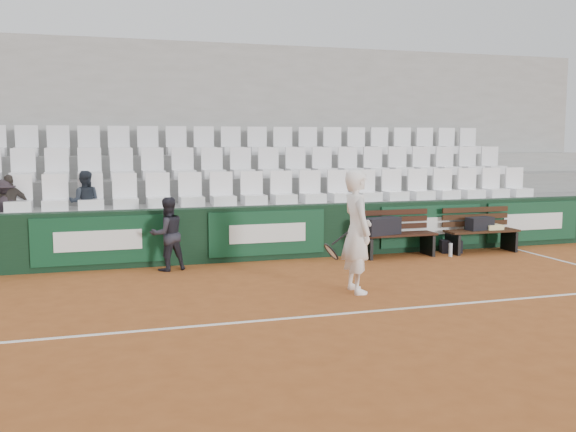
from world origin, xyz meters
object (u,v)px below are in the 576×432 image
(ball_kid, at_px, (167,234))
(spectator_c, at_px, (84,177))
(sports_bag_ground, at_px, (451,246))
(sports_bag_left, at_px, (381,226))
(tennis_player, at_px, (357,231))
(spectator_a, at_px, (4,182))
(bench_left, at_px, (397,245))
(spectator_b, at_px, (9,180))
(sports_bag_right, at_px, (480,224))
(water_bottle_far, at_px, (450,250))
(bench_right, at_px, (481,241))
(water_bottle_near, at_px, (354,254))

(ball_kid, distance_m, spectator_c, 1.92)
(sports_bag_ground, distance_m, spectator_c, 7.13)
(sports_bag_left, distance_m, sports_bag_ground, 1.66)
(tennis_player, relative_size, spectator_a, 1.80)
(spectator_a, distance_m, spectator_c, 1.32)
(bench_left, relative_size, sports_bag_left, 2.01)
(spectator_b, bearing_deg, sports_bag_right, 163.25)
(spectator_a, height_order, spectator_c, spectator_c)
(ball_kid, bearing_deg, water_bottle_far, 160.15)
(bench_left, height_order, bench_right, same)
(sports_bag_left, xyz_separation_m, water_bottle_near, (-0.58, -0.10, -0.49))
(bench_left, distance_m, water_bottle_near, 0.97)
(ball_kid, xyz_separation_m, spectator_c, (-1.34, 1.02, 0.94))
(bench_right, bearing_deg, water_bottle_near, -178.20)
(sports_bag_left, distance_m, spectator_a, 6.79)
(spectator_b, distance_m, spectator_c, 1.23)
(water_bottle_near, xyz_separation_m, tennis_player, (-0.95, -2.30, 0.78))
(bench_right, height_order, sports_bag_right, sports_bag_right)
(water_bottle_near, relative_size, spectator_b, 0.22)
(bench_left, distance_m, water_bottle_far, 1.03)
(sports_bag_ground, distance_m, water_bottle_far, 0.45)
(sports_bag_ground, bearing_deg, spectator_b, 173.68)
(tennis_player, relative_size, spectator_b, 1.67)
(spectator_a, bearing_deg, sports_bag_left, 172.23)
(bench_left, relative_size, sports_bag_ground, 3.64)
(bench_right, xyz_separation_m, sports_bag_left, (-2.19, 0.01, 0.38))
(bench_right, relative_size, spectator_c, 1.32)
(bench_left, bearing_deg, water_bottle_far, -17.04)
(water_bottle_far, bearing_deg, ball_kid, 177.15)
(bench_left, distance_m, sports_bag_left, 0.54)
(water_bottle_near, bearing_deg, sports_bag_right, 2.21)
(bench_right, distance_m, sports_bag_left, 2.23)
(sports_bag_ground, bearing_deg, ball_kid, -178.83)
(bench_right, bearing_deg, water_bottle_far, -163.89)
(bench_left, distance_m, spectator_b, 7.13)
(sports_bag_left, bearing_deg, spectator_b, 171.09)
(sports_bag_left, relative_size, water_bottle_far, 2.88)
(water_bottle_far, xyz_separation_m, tennis_player, (-2.88, -2.15, 0.77))
(sports_bag_ground, distance_m, spectator_b, 8.33)
(bench_right, height_order, spectator_a, spectator_a)
(sports_bag_left, distance_m, water_bottle_near, 0.77)
(sports_bag_left, relative_size, spectator_b, 0.69)
(sports_bag_right, bearing_deg, sports_bag_left, -179.78)
(spectator_c, bearing_deg, sports_bag_left, 175.46)
(bench_right, relative_size, ball_kid, 1.19)
(bench_right, xyz_separation_m, sports_bag_ground, (-0.60, 0.14, -0.10))
(sports_bag_right, xyz_separation_m, spectator_c, (-7.49, 1.02, 0.99))
(sports_bag_left, height_order, spectator_b, spectator_b)
(ball_kid, distance_m, spectator_b, 2.91)
(water_bottle_near, bearing_deg, ball_kid, 178.17)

